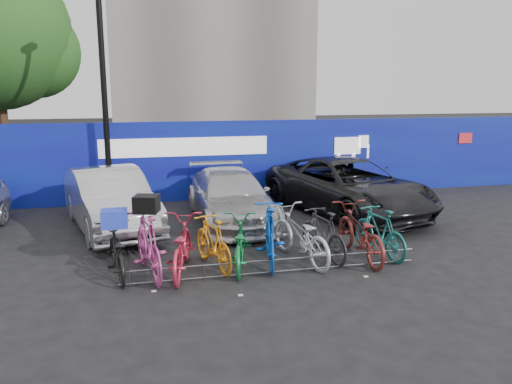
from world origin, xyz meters
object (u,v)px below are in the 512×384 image
object	(u,v)px
bike_9	(380,232)
bike_2	(181,246)
car_1	(110,200)
bike_4	(239,243)
car_3	(348,187)
bike_6	(300,235)
bike_5	(270,234)
bike_1	(148,244)
bike_0	(116,252)
bike_7	(323,234)
bike_3	(213,243)
car_2	(231,197)
bike_8	(359,233)
lamppost	(104,92)
bike_rack	(274,266)

from	to	relation	value
bike_9	bike_2	bearing A→B (deg)	-8.99
car_1	bike_4	bearing A→B (deg)	-67.45
car_3	bike_6	bearing A→B (deg)	-141.27
bike_5	bike_1	bearing A→B (deg)	14.06
bike_0	bike_7	bearing A→B (deg)	171.97
bike_3	bike_4	world-z (taller)	bike_3
bike_4	bike_5	bearing A→B (deg)	-159.93
car_2	bike_3	world-z (taller)	car_2
car_3	car_2	bearing A→B (deg)	166.55
bike_0	bike_5	bearing A→B (deg)	171.19
bike_0	bike_6	size ratio (longest dim) A/B	0.86
car_3	bike_8	world-z (taller)	car_3
lamppost	car_3	bearing A→B (deg)	-17.77
bike_9	lamppost	bearing A→B (deg)	-54.67
bike_rack	bike_6	bearing A→B (deg)	40.27
lamppost	bike_rack	distance (m)	7.48
car_1	bike_1	world-z (taller)	car_1
lamppost	bike_4	world-z (taller)	lamppost
bike_4	bike_8	distance (m)	2.45
bike_0	bike_8	size ratio (longest dim) A/B	0.85
bike_1	bike_8	distance (m)	4.13
bike_2	bike_6	bearing A→B (deg)	-165.06
bike_7	bike_0	bearing A→B (deg)	-9.76
bike_4	bike_9	xyz separation A→B (m)	(2.93, 0.03, 0.02)
lamppost	bike_7	world-z (taller)	lamppost
car_2	bike_0	distance (m)	4.27
bike_5	bike_8	distance (m)	1.82
bike_3	bike_7	distance (m)	2.23
lamppost	bike_6	xyz separation A→B (m)	(3.88, -5.43, -2.73)
bike_3	bike_8	world-z (taller)	bike_8
bike_7	bike_8	world-z (taller)	bike_8
bike_3	car_2	bearing A→B (deg)	-120.83
bike_rack	bike_3	world-z (taller)	bike_3
bike_rack	car_3	distance (m)	5.10
car_2	bike_1	size ratio (longest dim) A/B	2.25
bike_6	bike_9	distance (m)	1.69
bike_3	bike_8	xyz separation A→B (m)	(2.93, -0.15, 0.04)
bike_rack	car_1	world-z (taller)	car_1
car_3	bike_1	world-z (taller)	car_3
bike_1	bike_7	bearing A→B (deg)	172.22
lamppost	bike_2	xyz separation A→B (m)	(1.53, -5.56, -2.75)
car_1	bike_8	size ratio (longest dim) A/B	2.15
car_3	bike_9	size ratio (longest dim) A/B	3.17
bike_8	car_3	bearing A→B (deg)	-110.23
lamppost	bike_2	world-z (taller)	lamppost
car_1	bike_8	xyz separation A→B (m)	(4.97, -3.36, -0.19)
bike_9	car_3	bearing A→B (deg)	-112.93
lamppost	bike_9	bearing A→B (deg)	-44.58
lamppost	bike_4	distance (m)	6.71
bike_0	bike_2	bearing A→B (deg)	165.03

